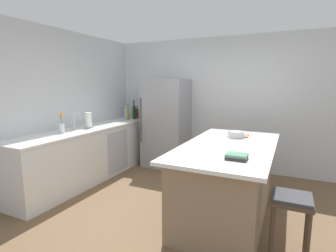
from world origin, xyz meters
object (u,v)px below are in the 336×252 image
paper_towel_roll (89,120)px  mixing_bowl (236,134)px  olive_oil_bottle (128,114)px  flower_vase (62,127)px  refrigerator (166,123)px  wine_bottle (134,112)px  soda_bottle (126,113)px  bar_stool (291,208)px  cutting_board (238,135)px  sink_faucet (75,121)px  syrup_bottle (137,113)px  cookbook_stack (237,156)px  kitchen_island (228,179)px

paper_towel_roll → mixing_bowl: paper_towel_roll is taller
paper_towel_roll → olive_oil_bottle: (0.03, 1.16, 0.00)m
flower_vase → mixing_bowl: (2.54, 0.78, -0.05)m
mixing_bowl → paper_towel_roll: bearing=-174.7°
refrigerator → wine_bottle: refrigerator is taller
soda_bottle → mixing_bowl: 2.78m
flower_vase → olive_oil_bottle: olive_oil_bottle is taller
refrigerator → bar_stool: (2.37, -2.20, -0.34)m
flower_vase → refrigerator: bearing=63.7°
refrigerator → cutting_board: refrigerator is taller
sink_faucet → soda_bottle: soda_bottle is taller
flower_vase → cutting_board: bearing=19.9°
bar_stool → wine_bottle: wine_bottle is taller
wine_bottle → olive_oil_bottle: 0.20m
syrup_bottle → cookbook_stack: 3.51m
paper_towel_roll → syrup_bottle: size_ratio=1.16×
bar_stool → wine_bottle: bearing=144.6°
kitchen_island → refrigerator: bearing=136.7°
mixing_bowl → soda_bottle: bearing=158.2°
cookbook_stack → syrup_bottle: bearing=138.8°
flower_vase → soda_bottle: 1.82m
flower_vase → wine_bottle: wine_bottle is taller
sink_faucet → soda_bottle: (-0.02, 1.51, -0.03)m
bar_stool → wine_bottle: 3.95m
syrup_bottle → wine_bottle: size_ratio=0.67×
flower_vase → olive_oil_bottle: 1.72m
bar_stool → mixing_bowl: size_ratio=2.97×
bar_stool → cutting_board: bearing=120.2°
refrigerator → paper_towel_roll: size_ratio=5.72×
kitchen_island → soda_bottle: soda_bottle is taller
refrigerator → cutting_board: (1.63, -0.94, 0.06)m
kitchen_island → sink_faucet: size_ratio=7.19×
flower_vase → bar_stool: bearing=-6.0°
mixing_bowl → syrup_bottle: bearing=153.1°
cutting_board → bar_stool: bearing=-59.8°
cutting_board → refrigerator: bearing=150.2°
kitchen_island → paper_towel_roll: (-2.51, 0.23, 0.59)m
cookbook_stack → mixing_bowl: size_ratio=0.93×
syrup_bottle → bar_stool: bearing=-36.7°
syrup_bottle → sink_faucet: bearing=-94.9°
bar_stool → cutting_board: size_ratio=2.31×
sink_faucet → soda_bottle: bearing=90.7°
cutting_board → olive_oil_bottle: bearing=162.2°
paper_towel_roll → refrigerator: bearing=56.1°
refrigerator → olive_oil_bottle: size_ratio=5.30×
flower_vase → soda_bottle: bearing=91.4°
refrigerator → wine_bottle: bearing=176.0°
paper_towel_roll → flower_vase: bearing=-94.2°
sink_faucet → syrup_bottle: bearing=85.1°
sink_faucet → cookbook_stack: bearing=-12.2°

